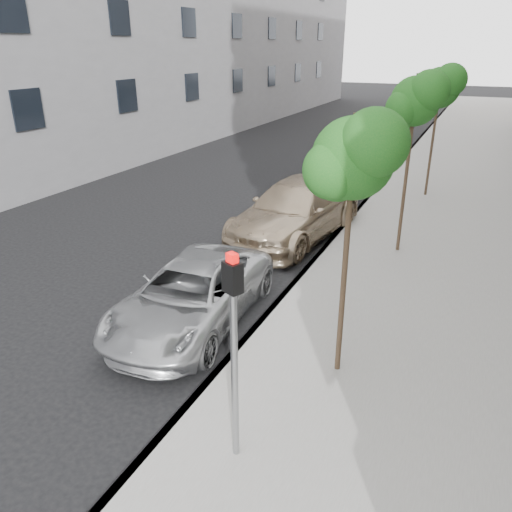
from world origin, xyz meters
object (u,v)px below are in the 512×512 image
Objects in this scene: sedan_rear at (386,135)px; sedan_blue at (342,178)px; signal_pole at (234,337)px; suv at (296,210)px; tree_mid at (416,101)px; tree_far at (441,88)px; minivan at (192,295)px; tree_near at (355,159)px; sedan_black at (363,150)px.

sedan_blue is at bearing -87.79° from sedan_rear.
signal_pole reaches higher than suv.
signal_pole is (-0.82, -9.18, -2.22)m from tree_mid.
tree_mid is 1.08× the size of sedan_rear.
tree_far reaches higher than minivan.
sedan_blue is (0.00, 5.55, -0.24)m from suv.
tree_mid is 1.01× the size of minivan.
tree_mid reaches higher than sedan_blue.
tree_far is (0.00, 13.00, 0.16)m from tree_near.
suv is at bearing -88.43° from sedan_rear.
sedan_black is 4.90m from sedan_rear.
sedan_black is at bearing 86.24° from sedan_blue.
sedan_rear is (0.26, 4.89, 0.04)m from sedan_black.
signal_pole is at bearing -93.00° from tree_far.
tree_mid is 0.83× the size of suv.
tree_near reaches higher than signal_pole.
tree_far is 13.44m from minivan.
tree_near is 19.40m from sedan_black.
signal_pole reaches higher than sedan_blue.
tree_mid is at bearing -72.63° from sedan_black.
tree_mid is at bearing 90.00° from tree_near.
minivan is at bearing -120.43° from tree_mid.
signal_pole is (-0.82, -15.68, -2.12)m from tree_far.
signal_pole is at bearing -82.31° from sedan_black.
tree_near reaches higher than minivan.
sedan_rear is (-0.20, 23.03, -0.02)m from minivan.
tree_far reaches higher than suv.
tree_mid is 1.01× the size of tree_far.
sedan_blue is (0.18, 11.71, -0.05)m from minivan.
sedan_black is at bearing -92.79° from sedan_rear.
minivan is (-3.51, -5.97, -3.69)m from tree_mid.
sedan_black is at bearing 125.00° from tree_far.
sedan_blue is (-3.33, -0.76, -3.63)m from tree_far.
tree_near reaches higher than sedan_rear.
minivan is at bearing 154.58° from signal_pole.
tree_near reaches higher than suv.
sedan_rear is at bearing 86.24° from sedan_black.
sedan_black is at bearing 123.10° from signal_pole.
tree_mid is 4.83m from suv.
signal_pole is at bearing -89.95° from sedan_blue.
sedan_rear is (-3.71, 17.06, -3.70)m from tree_mid.
minivan is 0.82× the size of suv.
tree_near is 3.42m from signal_pole.
sedan_rear is (-3.71, 10.56, -3.60)m from tree_far.
tree_near is 8.14m from suv.
tree_mid is 1.34× the size of sedan_blue.
tree_near is 13.15m from sedan_blue.
sedan_blue is at bearing 97.65° from suv.
tree_near is at bearing -90.00° from tree_mid.
tree_mid reaches higher than sedan_black.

